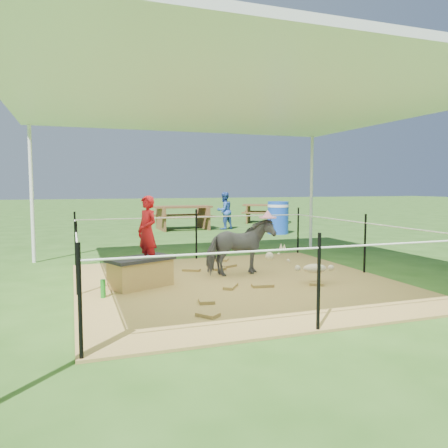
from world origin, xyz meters
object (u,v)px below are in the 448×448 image
object	(u,v)px
foal	(315,266)
woman	(147,225)
pony	(240,247)
straw_bale	(141,274)
picnic_table_far	(265,214)
green_bottle	(103,289)
picnic_table_near	(183,218)
distant_person	(224,211)
trash_barrel	(278,218)

from	to	relation	value
foal	woman	bearing A→B (deg)	-179.30
pony	foal	bearing A→B (deg)	-142.93
straw_bale	picnic_table_far	bearing A→B (deg)	56.55
picnic_table_far	foal	bearing A→B (deg)	-82.47
green_bottle	picnic_table_far	distance (m)	12.16
foal	picnic_table_near	bearing A→B (deg)	104.88
woman	green_bottle	size ratio (longest dim) A/B	4.32
straw_bale	foal	world-z (taller)	foal
pony	picnic_table_near	distance (m)	7.87
woman	pony	world-z (taller)	woman
picnic_table_far	distant_person	bearing A→B (deg)	-112.89
distant_person	pony	bearing A→B (deg)	50.35
foal	picnic_table_far	size ratio (longest dim) A/B	0.52
green_bottle	picnic_table_near	bearing A→B (deg)	69.78
distant_person	picnic_table_far	bearing A→B (deg)	-163.53
straw_bale	distant_person	xyz separation A→B (m)	(3.93, 7.66, 0.41)
woman	picnic_table_far	bearing A→B (deg)	122.70
trash_barrel	picnic_table_far	bearing A→B (deg)	70.90
trash_barrel	woman	bearing A→B (deg)	-130.22
green_bottle	foal	size ratio (longest dim) A/B	0.26
green_bottle	woman	bearing A→B (deg)	34.70
pony	trash_barrel	bearing A→B (deg)	-35.73
picnic_table_far	picnic_table_near	bearing A→B (deg)	-129.95
trash_barrel	pony	bearing A→B (deg)	-121.60
trash_barrel	picnic_table_near	xyz separation A→B (m)	(-2.43, 2.27, -0.10)
woman	foal	world-z (taller)	woman
green_bottle	picnic_table_far	size ratio (longest dim) A/B	0.13
woman	picnic_table_far	size ratio (longest dim) A/B	0.58
trash_barrel	picnic_table_near	bearing A→B (deg)	136.91
straw_bale	trash_barrel	bearing A→B (deg)	49.21
picnic_table_near	foal	bearing A→B (deg)	-92.20
pony	distant_person	distance (m)	7.72
woman	trash_barrel	world-z (taller)	woman
woman	trash_barrel	size ratio (longest dim) A/B	1.03
green_bottle	distant_person	distance (m)	9.28
trash_barrel	green_bottle	bearing A→B (deg)	-131.63
straw_bale	green_bottle	world-z (taller)	straw_bale
pony	picnic_table_far	bearing A→B (deg)	-30.99
picnic_table_far	straw_bale	bearing A→B (deg)	-95.06
picnic_table_near	distant_person	xyz separation A→B (m)	(1.33, -0.44, 0.23)
green_bottle	trash_barrel	distance (m)	8.40
distant_person	woman	bearing A→B (deg)	41.17
pony	trash_barrel	xyz separation A→B (m)	(3.41, 5.54, 0.01)
woman	distant_person	world-z (taller)	woman
woman	distant_person	bearing A→B (deg)	129.15
woman	foal	xyz separation A→B (m)	(2.33, -0.64, -0.63)
trash_barrel	picnic_table_far	world-z (taller)	trash_barrel
straw_bale	foal	bearing A→B (deg)	-14.66
woman	picnic_table_far	xyz separation A→B (m)	(6.23, 9.58, -0.55)
straw_bale	pony	size ratio (longest dim) A/B	0.78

